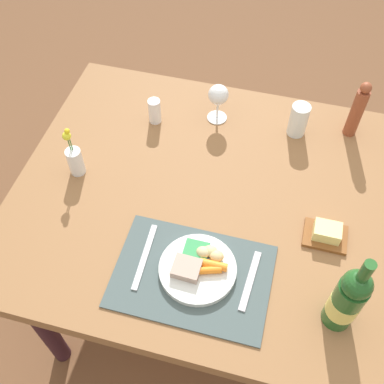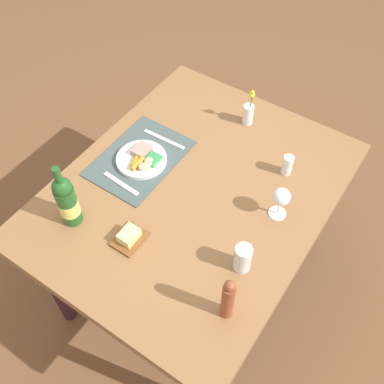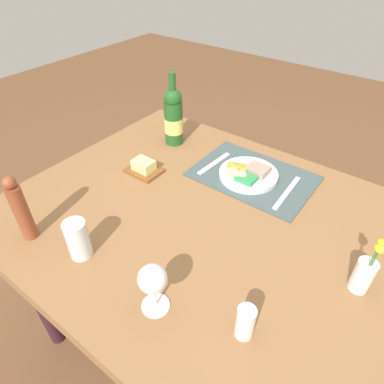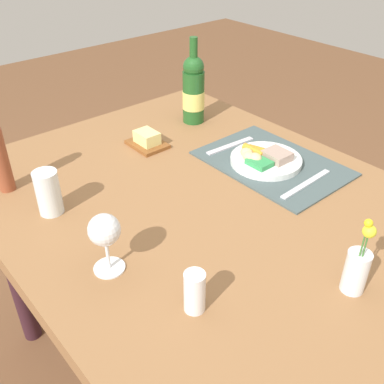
{
  "view_description": "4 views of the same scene",
  "coord_description": "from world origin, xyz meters",
  "px_view_note": "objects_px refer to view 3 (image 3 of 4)",
  "views": [
    {
      "loc": [
        0.14,
        -0.86,
        1.98
      ],
      "look_at": [
        -0.08,
        -0.02,
        0.8
      ],
      "focal_mm": 43.2,
      "sensor_mm": 36.0,
      "label": 1
    },
    {
      "loc": [
        0.97,
        0.65,
        2.27
      ],
      "look_at": [
        0.08,
        0.04,
        0.87
      ],
      "focal_mm": 42.36,
      "sensor_mm": 36.0,
      "label": 2
    },
    {
      "loc": [
        -0.45,
        0.68,
        1.54
      ],
      "look_at": [
        0.09,
        -0.04,
        0.82
      ],
      "focal_mm": 31.5,
      "sensor_mm": 36.0,
      "label": 3
    },
    {
      "loc": [
        -0.78,
        0.69,
        1.49
      ],
      "look_at": [
        -0.04,
        0.06,
        0.84
      ],
      "focal_mm": 42.02,
      "sensor_mm": 36.0,
      "label": 4
    }
  ],
  "objects_px": {
    "pepper_mill": "(21,210)",
    "butter_dish": "(144,168)",
    "fork": "(287,192)",
    "wine_glass": "(153,280)",
    "water_tumbler": "(78,241)",
    "flower_vase": "(364,273)",
    "wine_bottle": "(173,117)",
    "dining_table": "(206,235)",
    "knife": "(214,163)",
    "dinner_plate": "(248,174)",
    "salt_shaker": "(245,322)"
  },
  "relations": [
    {
      "from": "wine_glass",
      "to": "fork",
      "type": "bearing_deg",
      "value": -96.91
    },
    {
      "from": "knife",
      "to": "salt_shaker",
      "type": "distance_m",
      "value": 0.71
    },
    {
      "from": "flower_vase",
      "to": "knife",
      "type": "bearing_deg",
      "value": -21.8
    },
    {
      "from": "butter_dish",
      "to": "flower_vase",
      "type": "bearing_deg",
      "value": 176.55
    },
    {
      "from": "wine_glass",
      "to": "wine_bottle",
      "type": "relative_size",
      "value": 0.48
    },
    {
      "from": "wine_bottle",
      "to": "knife",
      "type": "bearing_deg",
      "value": 169.42
    },
    {
      "from": "dining_table",
      "to": "pepper_mill",
      "type": "bearing_deg",
      "value": 45.63
    },
    {
      "from": "water_tumbler",
      "to": "flower_vase",
      "type": "distance_m",
      "value": 0.77
    },
    {
      "from": "dining_table",
      "to": "pepper_mill",
      "type": "height_order",
      "value": "pepper_mill"
    },
    {
      "from": "knife",
      "to": "pepper_mill",
      "type": "xyz_separation_m",
      "value": [
        0.24,
        0.66,
        0.1
      ]
    },
    {
      "from": "pepper_mill",
      "to": "water_tumbler",
      "type": "bearing_deg",
      "value": -165.72
    },
    {
      "from": "dinner_plate",
      "to": "knife",
      "type": "relative_size",
      "value": 1.17
    },
    {
      "from": "water_tumbler",
      "to": "wine_bottle",
      "type": "bearing_deg",
      "value": -73.91
    },
    {
      "from": "salt_shaker",
      "to": "water_tumbler",
      "type": "bearing_deg",
      "value": 8.12
    },
    {
      "from": "fork",
      "to": "dining_table",
      "type": "bearing_deg",
      "value": 57.27
    },
    {
      "from": "butter_dish",
      "to": "wine_glass",
      "type": "xyz_separation_m",
      "value": [
        -0.43,
        0.41,
        0.09
      ]
    },
    {
      "from": "knife",
      "to": "flower_vase",
      "type": "distance_m",
      "value": 0.68
    },
    {
      "from": "dining_table",
      "to": "dinner_plate",
      "type": "height_order",
      "value": "dinner_plate"
    },
    {
      "from": "fork",
      "to": "water_tumbler",
      "type": "relative_size",
      "value": 1.77
    },
    {
      "from": "dinner_plate",
      "to": "flower_vase",
      "type": "height_order",
      "value": "flower_vase"
    },
    {
      "from": "water_tumbler",
      "to": "wine_bottle",
      "type": "height_order",
      "value": "wine_bottle"
    },
    {
      "from": "dining_table",
      "to": "water_tumbler",
      "type": "bearing_deg",
      "value": 59.86
    },
    {
      "from": "butter_dish",
      "to": "water_tumbler",
      "type": "bearing_deg",
      "value": 108.73
    },
    {
      "from": "salt_shaker",
      "to": "flower_vase",
      "type": "xyz_separation_m",
      "value": [
        -0.18,
        -0.29,
        0.01
      ]
    },
    {
      "from": "knife",
      "to": "wine_bottle",
      "type": "height_order",
      "value": "wine_bottle"
    },
    {
      "from": "dinner_plate",
      "to": "pepper_mill",
      "type": "distance_m",
      "value": 0.77
    },
    {
      "from": "water_tumbler",
      "to": "butter_dish",
      "type": "relative_size",
      "value": 0.95
    },
    {
      "from": "salt_shaker",
      "to": "pepper_mill",
      "type": "bearing_deg",
      "value": 9.8
    },
    {
      "from": "pepper_mill",
      "to": "butter_dish",
      "type": "bearing_deg",
      "value": -95.49
    },
    {
      "from": "dining_table",
      "to": "butter_dish",
      "type": "distance_m",
      "value": 0.36
    },
    {
      "from": "knife",
      "to": "flower_vase",
      "type": "xyz_separation_m",
      "value": [
        -0.63,
        0.25,
        0.05
      ]
    },
    {
      "from": "dining_table",
      "to": "wine_bottle",
      "type": "relative_size",
      "value": 4.31
    },
    {
      "from": "fork",
      "to": "flower_vase",
      "type": "distance_m",
      "value": 0.41
    },
    {
      "from": "salt_shaker",
      "to": "water_tumbler",
      "type": "distance_m",
      "value": 0.51
    },
    {
      "from": "dinner_plate",
      "to": "knife",
      "type": "xyz_separation_m",
      "value": [
        0.15,
        0.0,
        -0.01
      ]
    },
    {
      "from": "dining_table",
      "to": "wine_glass",
      "type": "bearing_deg",
      "value": 103.77
    },
    {
      "from": "fork",
      "to": "salt_shaker",
      "type": "bearing_deg",
      "value": 102.27
    },
    {
      "from": "knife",
      "to": "pepper_mill",
      "type": "bearing_deg",
      "value": 74.46
    },
    {
      "from": "dinner_plate",
      "to": "pepper_mill",
      "type": "relative_size",
      "value": 0.99
    },
    {
      "from": "knife",
      "to": "dinner_plate",
      "type": "bearing_deg",
      "value": -175.23
    },
    {
      "from": "dining_table",
      "to": "flower_vase",
      "type": "relative_size",
      "value": 6.88
    },
    {
      "from": "knife",
      "to": "water_tumbler",
      "type": "relative_size",
      "value": 1.54
    },
    {
      "from": "knife",
      "to": "butter_dish",
      "type": "distance_m",
      "value": 0.28
    },
    {
      "from": "dinner_plate",
      "to": "salt_shaker",
      "type": "distance_m",
      "value": 0.62
    },
    {
      "from": "fork",
      "to": "wine_glass",
      "type": "distance_m",
      "value": 0.63
    },
    {
      "from": "water_tumbler",
      "to": "wine_bottle",
      "type": "distance_m",
      "value": 0.69
    },
    {
      "from": "dining_table",
      "to": "wine_glass",
      "type": "distance_m",
      "value": 0.4
    },
    {
      "from": "salt_shaker",
      "to": "wine_bottle",
      "type": "bearing_deg",
      "value": -40.39
    },
    {
      "from": "dinner_plate",
      "to": "fork",
      "type": "bearing_deg",
      "value": -179.71
    },
    {
      "from": "butter_dish",
      "to": "wine_bottle",
      "type": "bearing_deg",
      "value": -78.47
    }
  ]
}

